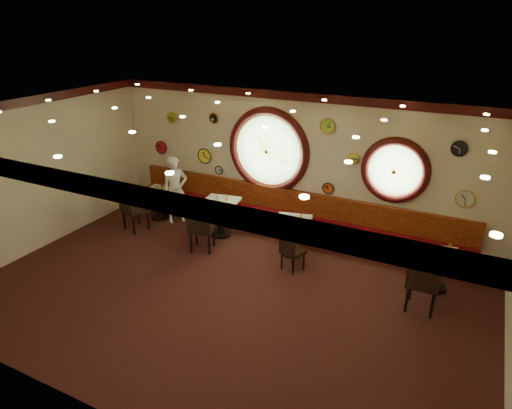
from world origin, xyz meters
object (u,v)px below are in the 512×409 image
condiment_d_salt (435,248)px  condiment_a_pepper (158,188)px  condiment_d_bottle (450,248)px  waiter (175,190)px  table_c (293,233)px  condiment_c_salt (292,216)px  condiment_a_salt (156,188)px  condiment_c_bottle (301,218)px  chair_b (200,222)px  chair_d (424,276)px  condiment_b_salt (217,198)px  condiment_c_pepper (293,217)px  chair_c (290,246)px  condiment_b_pepper (218,199)px  table_a (159,200)px  chair_a (130,203)px  condiment_b_bottle (226,197)px  table_d (438,267)px  condiment_d_pepper (441,253)px  table_b (221,214)px  condiment_a_bottle (162,187)px

condiment_d_salt → condiment_a_pepper: size_ratio=0.91×
condiment_d_bottle → waiter: size_ratio=0.11×
table_c → condiment_c_salt: bearing=126.3°
condiment_a_salt → condiment_c_bottle: (3.83, -0.16, 0.05)m
chair_b → condiment_a_pepper: chair_b is taller
chair_d → condiment_a_pepper: (-6.35, 1.13, 0.09)m
condiment_b_salt → condiment_c_pepper: size_ratio=1.03×
chair_c → waiter: 3.50m
condiment_b_pepper → waiter: (-1.32, 0.23, -0.08)m
table_a → condiment_c_pepper: 3.65m
chair_d → condiment_a_salt: chair_d is taller
chair_a → waiter: (0.61, 0.91, 0.13)m
table_a → table_c: (3.64, -0.21, 0.03)m
chair_c → condiment_a_salt: size_ratio=5.14×
chair_b → condiment_a_pepper: 2.15m
condiment_c_pepper → condiment_b_bottle: condiment_b_bottle is taller
table_a → table_d: table_a is taller
chair_a → condiment_a_pepper: (0.11, 0.87, 0.11)m
chair_a → condiment_d_bottle: chair_a is taller
condiment_c_bottle → condiment_a_pepper: bearing=177.3°
table_d → chair_a: (-6.62, -0.61, 0.22)m
condiment_a_salt → condiment_b_bottle: size_ratio=0.74×
condiment_c_salt → condiment_d_salt: size_ratio=0.92×
condiment_b_bottle → condiment_b_salt: bearing=-162.9°
condiment_c_salt → condiment_d_pepper: (2.94, -0.19, -0.04)m
chair_b → condiment_a_salt: (-1.92, 1.00, 0.11)m
condiment_b_bottle → chair_d: bearing=-14.0°
condiment_d_pepper → condiment_b_bottle: (-4.56, 0.29, 0.12)m
condiment_a_salt → condiment_b_bottle: 1.99m
condiment_c_salt → table_b: bearing=179.8°
table_c → condiment_a_bottle: 3.56m
chair_d → condiment_a_salt: size_ratio=6.83×
table_d → condiment_a_pepper: (-6.50, 0.26, 0.34)m
condiment_c_salt → condiment_d_bottle: 3.06m
table_d → chair_b: 4.68m
table_d → chair_a: 6.65m
condiment_b_salt → condiment_c_pepper: (1.90, -0.12, -0.05)m
condiment_b_salt → condiment_d_bottle: condiment_b_salt is taller
chair_c → condiment_b_salt: size_ratio=5.34×
condiment_b_salt → condiment_c_salt: (1.85, -0.04, -0.06)m
condiment_c_bottle → chair_a: bearing=-170.0°
condiment_c_salt → condiment_b_pepper: bearing=-178.2°
table_c → condiment_d_pepper: 2.88m
condiment_d_pepper → table_d: bearing=98.9°
chair_d → condiment_c_bottle: (-2.55, 0.95, 0.14)m
table_c → table_a: bearing=176.7°
waiter → condiment_d_pepper: bearing=-52.1°
chair_a → condiment_d_bottle: (6.75, 0.72, 0.14)m
chair_c → condiment_d_salt: 2.63m
table_d → condiment_d_pepper: bearing=-81.1°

